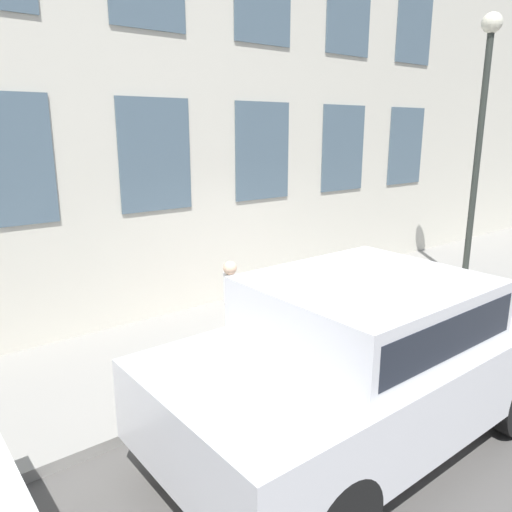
{
  "coord_description": "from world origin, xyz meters",
  "views": [
    {
      "loc": [
        -4.31,
        4.64,
        3.12
      ],
      "look_at": [
        0.92,
        0.51,
        1.41
      ],
      "focal_mm": 35.0,
      "sensor_mm": 36.0,
      "label": 1
    }
  ],
  "objects_px": {
    "parked_car_silver_near": "(364,352)",
    "person": "(230,294)",
    "fire_hydrant": "(282,317)",
    "street_lamp": "(481,121)"
  },
  "relations": [
    {
      "from": "fire_hydrant",
      "to": "street_lamp",
      "type": "bearing_deg",
      "value": -90.98
    },
    {
      "from": "parked_car_silver_near",
      "to": "street_lamp",
      "type": "xyz_separation_m",
      "value": [
        1.98,
        -5.48,
        2.28
      ]
    },
    {
      "from": "person",
      "to": "fire_hydrant",
      "type": "bearing_deg",
      "value": 44.83
    },
    {
      "from": "person",
      "to": "parked_car_silver_near",
      "type": "relative_size",
      "value": 0.28
    },
    {
      "from": "fire_hydrant",
      "to": "parked_car_silver_near",
      "type": "distance_m",
      "value": 2.23
    },
    {
      "from": "parked_car_silver_near",
      "to": "fire_hydrant",
      "type": "bearing_deg",
      "value": -19.19
    },
    {
      "from": "person",
      "to": "parked_car_silver_near",
      "type": "bearing_deg",
      "value": -5.01
    },
    {
      "from": "person",
      "to": "street_lamp",
      "type": "distance_m",
      "value": 5.84
    },
    {
      "from": "person",
      "to": "street_lamp",
      "type": "bearing_deg",
      "value": 82.88
    },
    {
      "from": "parked_car_silver_near",
      "to": "person",
      "type": "bearing_deg",
      "value": -4.31
    }
  ]
}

